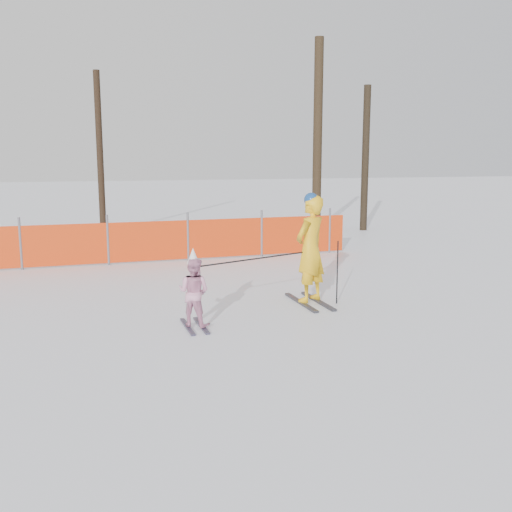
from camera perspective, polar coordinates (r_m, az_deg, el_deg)
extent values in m
plane|color=white|center=(9.29, 0.96, -6.59)|extent=(120.00, 120.00, 0.00)
cube|color=black|center=(10.45, 4.51, -4.65)|extent=(0.09, 1.40, 0.04)
cube|color=black|center=(10.58, 6.21, -4.50)|extent=(0.09, 1.40, 0.04)
imported|color=yellow|center=(10.31, 5.45, 0.72)|extent=(0.84, 0.76, 1.92)
sphere|color=navy|center=(10.21, 5.53, 5.63)|extent=(0.25, 0.25, 0.25)
cube|color=black|center=(9.03, -6.87, -7.04)|extent=(0.09, 0.91, 0.03)
cube|color=black|center=(9.08, -5.49, -6.93)|extent=(0.09, 0.91, 0.03)
imported|color=pink|center=(8.91, -6.24, -3.59)|extent=(0.66, 0.64, 1.07)
cone|color=white|center=(8.80, -6.31, 0.04)|extent=(0.19, 0.19, 0.24)
cylinder|color=black|center=(10.40, 8.13, -1.64)|extent=(0.02, 0.02, 1.15)
cylinder|color=black|center=(9.52, 0.04, -0.27)|extent=(2.10, 0.78, 0.02)
cylinder|color=#595960|center=(14.52, -22.48, 1.14)|extent=(0.06, 0.06, 1.25)
cylinder|color=#595960|center=(14.50, -14.59, 1.56)|extent=(0.06, 0.06, 1.25)
cylinder|color=#595960|center=(14.75, -6.82, 1.94)|extent=(0.06, 0.06, 1.25)
cylinder|color=#595960|center=(15.26, 0.57, 2.27)|extent=(0.06, 0.06, 1.25)
cylinder|color=#595960|center=(16.01, 7.37, 2.54)|extent=(0.06, 0.06, 1.25)
cube|color=red|center=(14.49, -17.74, 1.10)|extent=(14.40, 0.03, 1.00)
cylinder|color=#2F2215|center=(20.62, 6.18, 11.78)|extent=(0.32, 0.32, 6.72)
cylinder|color=black|center=(21.24, 10.88, 9.51)|extent=(0.26, 0.26, 5.17)
cylinder|color=black|center=(20.53, -15.34, 9.84)|extent=(0.22, 0.22, 5.53)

